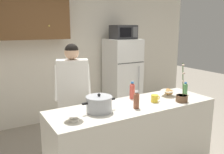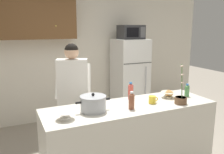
% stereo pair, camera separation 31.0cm
% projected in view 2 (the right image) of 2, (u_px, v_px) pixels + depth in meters
% --- Properties ---
extents(back_wall_unit, '(6.00, 0.48, 2.60)m').
position_uv_depth(back_wall_unit, '(63.00, 47.00, 4.65)').
color(back_wall_unit, silver).
rests_on(back_wall_unit, ground).
extents(kitchen_island, '(2.16, 0.68, 0.92)m').
position_uv_depth(kitchen_island, '(130.00, 140.00, 2.98)').
color(kitchen_island, silver).
rests_on(kitchen_island, ground).
extents(refrigerator, '(0.64, 0.68, 1.62)m').
position_uv_depth(refrigerator, '(130.00, 78.00, 4.97)').
color(refrigerator, white).
rests_on(refrigerator, ground).
extents(microwave, '(0.48, 0.37, 0.28)m').
position_uv_depth(microwave, '(131.00, 32.00, 4.75)').
color(microwave, '#2D2D30').
rests_on(microwave, refrigerator).
extents(person_near_pot, '(0.60, 0.54, 1.65)m').
position_uv_depth(person_near_pot, '(73.00, 88.00, 3.28)').
color(person_near_pot, '#33384C').
rests_on(person_near_pot, ground).
extents(cooking_pot, '(0.41, 0.30, 0.22)m').
position_uv_depth(cooking_pot, '(93.00, 103.00, 2.67)').
color(cooking_pot, '#ADAFB5').
rests_on(cooking_pot, kitchen_island).
extents(coffee_mug, '(0.13, 0.09, 0.10)m').
position_uv_depth(coffee_mug, '(152.00, 100.00, 2.96)').
color(coffee_mug, yellow).
rests_on(coffee_mug, kitchen_island).
extents(bread_bowl, '(0.20, 0.20, 0.10)m').
position_uv_depth(bread_bowl, '(169.00, 94.00, 3.20)').
color(bread_bowl, beige).
rests_on(bread_bowl, kitchen_island).
extents(empty_bowl, '(0.20, 0.20, 0.08)m').
position_uv_depth(empty_bowl, '(65.00, 115.00, 2.44)').
color(empty_bowl, white).
rests_on(empty_bowl, kitchen_island).
extents(bottle_near_edge, '(0.06, 0.06, 0.18)m').
position_uv_depth(bottle_near_edge, '(187.00, 90.00, 3.24)').
color(bottle_near_edge, '#4C8C4C').
rests_on(bottle_near_edge, kitchen_island).
extents(bottle_mid_counter, '(0.07, 0.07, 0.21)m').
position_uv_depth(bottle_mid_counter, '(132.00, 101.00, 2.74)').
color(bottle_mid_counter, brown).
rests_on(bottle_mid_counter, kitchen_island).
extents(bottle_far_corner, '(0.07, 0.07, 0.23)m').
position_uv_depth(bottle_far_corner, '(131.00, 91.00, 3.11)').
color(bottle_far_corner, '#D84C3F').
rests_on(bottle_far_corner, kitchen_island).
extents(potted_orchid, '(0.15, 0.15, 0.50)m').
position_uv_depth(potted_orchid, '(181.00, 99.00, 2.94)').
color(potted_orchid, brown).
rests_on(potted_orchid, kitchen_island).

